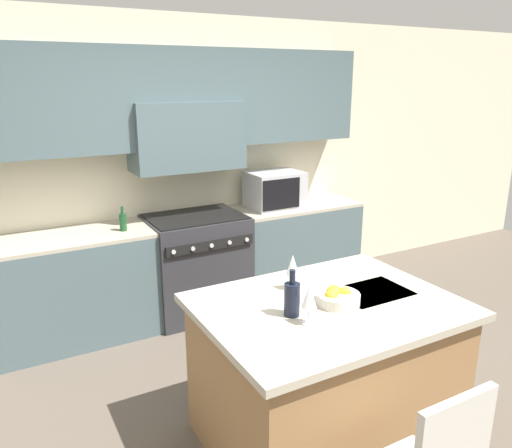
{
  "coord_description": "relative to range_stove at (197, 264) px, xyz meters",
  "views": [
    {
      "loc": [
        -1.62,
        -2.13,
        2.15
      ],
      "look_at": [
        0.0,
        0.81,
        1.16
      ],
      "focal_mm": 35.0,
      "sensor_mm": 36.0,
      "label": 1
    }
  ],
  "objects": [
    {
      "name": "range_stove",
      "position": [
        0.0,
        0.0,
        0.0
      ],
      "size": [
        0.88,
        0.7,
        0.94
      ],
      "color": "#2D2D33",
      "rests_on": "ground_plane"
    },
    {
      "name": "wine_glass_far",
      "position": [
        -0.07,
        -1.74,
        0.59
      ],
      "size": [
        0.08,
        0.08,
        0.22
      ],
      "color": "white",
      "rests_on": "kitchen_island"
    },
    {
      "name": "wine_glass_near",
      "position": [
        -0.24,
        -2.16,
        0.59
      ],
      "size": [
        0.08,
        0.08,
        0.22
      ],
      "color": "white",
      "rests_on": "kitchen_island"
    },
    {
      "name": "oil_bottle_on_counter",
      "position": [
        -0.67,
        -0.05,
        0.52
      ],
      "size": [
        0.06,
        0.06,
        0.21
      ],
      "color": "#194723",
      "rests_on": "back_counter"
    },
    {
      "name": "microwave",
      "position": [
        0.85,
        0.02,
        0.62
      ],
      "size": [
        0.52,
        0.41,
        0.35
      ],
      "color": "#B7B7BC",
      "rests_on": "back_counter"
    },
    {
      "name": "wine_bottle",
      "position": [
        -0.27,
        -2.03,
        0.54
      ],
      "size": [
        0.09,
        0.09,
        0.26
      ],
      "color": "black",
      "rests_on": "kitchen_island"
    },
    {
      "name": "back_counter",
      "position": [
        -0.0,
        0.02,
        -0.01
      ],
      "size": [
        3.46,
        0.62,
        0.92
      ],
      "color": "#4C6066",
      "rests_on": "ground_plane"
    },
    {
      "name": "ground_plane",
      "position": [
        -0.0,
        -1.96,
        -0.47
      ],
      "size": [
        10.0,
        10.0,
        0.0
      ],
      "primitive_type": "plane",
      "color": "brown"
    },
    {
      "name": "fruit_bowl",
      "position": [
        0.04,
        -2.03,
        0.48
      ],
      "size": [
        0.25,
        0.25,
        0.1
      ],
      "color": "silver",
      "rests_on": "kitchen_island"
    },
    {
      "name": "kitchen_island",
      "position": [
        0.0,
        -2.0,
        -0.01
      ],
      "size": [
        1.46,
        1.1,
        0.91
      ],
      "color": "olive",
      "rests_on": "ground_plane"
    },
    {
      "name": "back_cabinetry",
      "position": [
        -0.0,
        0.27,
        1.12
      ],
      "size": [
        10.0,
        0.46,
        2.7
      ],
      "color": "beige",
      "rests_on": "ground_plane"
    }
  ]
}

